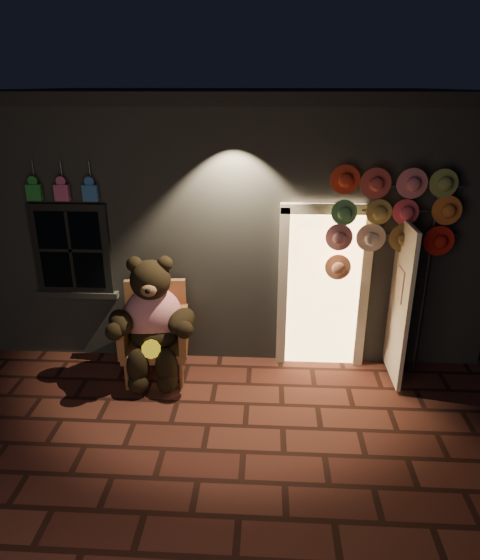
{
  "coord_description": "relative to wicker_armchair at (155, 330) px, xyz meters",
  "views": [
    {
      "loc": [
        0.62,
        -4.55,
        3.54
      ],
      "look_at": [
        0.3,
        1.0,
        1.35
      ],
      "focal_mm": 32.0,
      "sensor_mm": 36.0,
      "label": 1
    }
  ],
  "objects": [
    {
      "name": "shop_building",
      "position": [
        0.79,
        2.9,
        1.14
      ],
      "size": [
        7.3,
        5.95,
        3.51
      ],
      "color": "slate",
      "rests_on": "ground"
    },
    {
      "name": "ground",
      "position": [
        0.79,
        -1.09,
        -0.6
      ],
      "size": [
        60.0,
        60.0,
        0.0
      ],
      "primitive_type": "plane",
      "color": "#52271F",
      "rests_on": "ground"
    },
    {
      "name": "wicker_armchair",
      "position": [
        0.0,
        0.0,
        0.0
      ],
      "size": [
        0.9,
        0.82,
        1.2
      ],
      "rotation": [
        0.0,
        0.0,
        0.11
      ],
      "color": "brown",
      "rests_on": "ground"
    },
    {
      "name": "teddy_bear",
      "position": [
        0.01,
        -0.15,
        0.22
      ],
      "size": [
        1.16,
        0.95,
        1.6
      ],
      "rotation": [
        0.0,
        0.0,
        0.11
      ],
      "color": "red",
      "rests_on": "ground"
    },
    {
      "name": "hat_rack",
      "position": [
        2.85,
        0.19,
        1.46
      ],
      "size": [
        1.57,
        0.22,
        2.64
      ],
      "color": "#59595E",
      "rests_on": "ground"
    }
  ]
}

